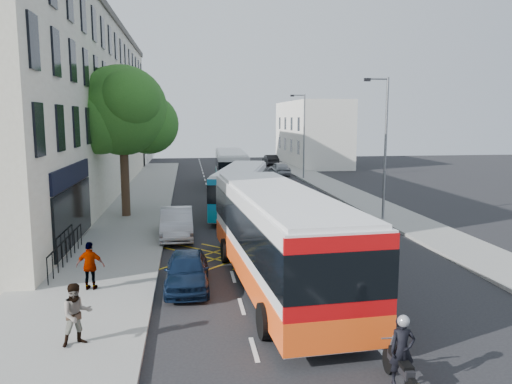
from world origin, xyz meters
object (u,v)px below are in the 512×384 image
object	(u,v)px
red_hatchback	(288,189)
pedestrian_near	(77,314)
street_tree	(122,111)
bus_far	(231,167)
bus_mid	(241,189)
motorbike	(402,354)
distant_car_silver	(279,169)
distant_car_dark	(270,160)
lamp_near	(384,141)
bus_near	(278,237)
distant_car_grey	(236,166)
parked_car_blue	(187,270)
pedestrian_far	(90,266)
lamp_far	(303,132)
parked_car_silver	(177,223)

from	to	relation	value
red_hatchback	pedestrian_near	distance (m)	25.78
street_tree	bus_far	size ratio (longest dim) A/B	0.81
bus_mid	motorbike	world-z (taller)	bus_mid
distant_car_silver	bus_far	bearing A→B (deg)	47.82
bus_far	distant_car_silver	bearing A→B (deg)	53.00
distant_car_silver	distant_car_dark	xyz separation A→B (m)	(0.88, 11.11, -0.04)
lamp_near	bus_near	xyz separation A→B (m)	(-7.92, -10.25, -2.81)
motorbike	distant_car_grey	distance (m)	45.48
bus_far	red_hatchback	distance (m)	8.42
bus_near	bus_far	world-z (taller)	bus_near
bus_far	distant_car_grey	xyz separation A→B (m)	(1.60, 11.40, -1.01)
distant_car_silver	pedestrian_near	world-z (taller)	pedestrian_near
street_tree	bus_far	world-z (taller)	street_tree
parked_car_blue	pedestrian_far	distance (m)	3.25
street_tree	lamp_far	bearing A→B (deg)	49.19
lamp_far	bus_near	distance (m)	31.40
lamp_far	parked_car_blue	size ratio (longest dim) A/B	2.12
lamp_far	parked_car_blue	xyz separation A→B (m)	(-11.10, -30.02, -3.97)
parked_car_silver	pedestrian_far	world-z (taller)	pedestrian_far
bus_mid	distant_car_grey	size ratio (longest dim) A/B	2.48
bus_near	motorbike	xyz separation A→B (m)	(1.46, -7.05, -1.00)
bus_far	motorbike	size ratio (longest dim) A/B	5.61
distant_car_dark	pedestrian_near	distance (m)	50.99
bus_mid	red_hatchback	world-z (taller)	bus_mid
bus_near	distant_car_grey	distance (m)	38.51
bus_far	parked_car_silver	bearing A→B (deg)	-100.84
street_tree	bus_far	distance (m)	16.38
bus_mid	parked_car_blue	bearing A→B (deg)	-90.14
pedestrian_far	street_tree	bearing A→B (deg)	-80.33
bus_far	parked_car_blue	size ratio (longest dim) A/B	2.88
bus_near	lamp_near	bearing A→B (deg)	48.45
motorbike	parked_car_blue	xyz separation A→B (m)	(-4.64, 7.28, -0.16)
lamp_far	bus_near	world-z (taller)	lamp_far
parked_car_blue	parked_car_silver	xyz separation A→B (m)	(-0.52, 7.57, 0.09)
distant_car_grey	bus_mid	bearing A→B (deg)	-101.77
bus_near	pedestrian_far	size ratio (longest dim) A/B	7.50
bus_near	distant_car_dark	world-z (taller)	bus_near
bus_far	bus_mid	bearing A→B (deg)	-90.09
lamp_near	red_hatchback	bearing A→B (deg)	111.21
distant_car_dark	red_hatchback	bearing A→B (deg)	80.51
street_tree	pedestrian_near	distance (m)	18.19
bus_mid	bus_far	world-z (taller)	bus_far
street_tree	bus_near	distance (m)	15.52
red_hatchback	distant_car_grey	xyz separation A→B (m)	(-2.05, 18.93, -0.07)
pedestrian_far	bus_far	bearing A→B (deg)	-96.76
street_tree	distant_car_dark	size ratio (longest dim) A/B	2.15
parked_car_blue	pedestrian_far	world-z (taller)	pedestrian_far
pedestrian_near	motorbike	bearing A→B (deg)	-47.12
pedestrian_near	bus_mid	bearing A→B (deg)	45.58
distant_car_dark	pedestrian_far	world-z (taller)	pedestrian_far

